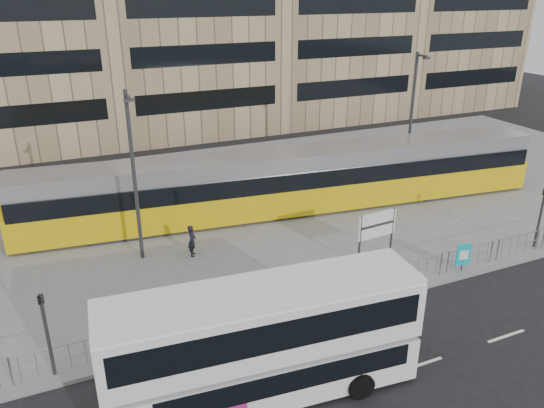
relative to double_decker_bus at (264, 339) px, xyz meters
name	(u,v)px	position (x,y,z in m)	size (l,w,h in m)	color
ground	(316,317)	(3.59, 3.08, -2.14)	(120.00, 120.00, 0.00)	black
plaza	(219,209)	(3.59, 15.08, -2.06)	(64.00, 24.00, 0.15)	slate
kerb	(316,315)	(3.59, 3.13, -2.06)	(64.00, 0.25, 0.17)	gray
pedestrian_barrier	(354,280)	(5.59, 3.58, -1.16)	(32.07, 0.07, 1.10)	#919499
road_markings	(397,372)	(4.59, -0.92, -2.13)	(62.00, 0.12, 0.01)	white
double_decker_bus	(264,339)	(0.00, 0.00, 0.00)	(10.05, 3.15, 3.96)	white
tram	(293,181)	(7.43, 13.05, -0.20)	(30.38, 6.18, 3.56)	gold
station_sign	(377,227)	(8.33, 6.03, -0.30)	(2.12, 0.26, 2.44)	#2D2D30
ad_panel	(463,255)	(11.37, 3.48, -1.21)	(0.71, 0.17, 1.34)	#2D2D30
pedestrian	(192,241)	(0.50, 9.93, -1.20)	(0.58, 0.38, 1.59)	black
traffic_light_west	(45,325)	(-6.14, 3.58, -0.01)	(0.23, 0.25, 3.10)	#2D2D30
traffic_light_east	(541,210)	(16.41, 3.87, -0.01)	(0.17, 0.21, 3.10)	#2D2D30
lamp_post_west	(134,171)	(-1.77, 10.68, 2.40)	(0.45, 1.04, 8.04)	#2D2D30
lamp_post_east	(412,114)	(16.39, 14.27, 2.59)	(0.45, 1.04, 8.40)	#2D2D30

